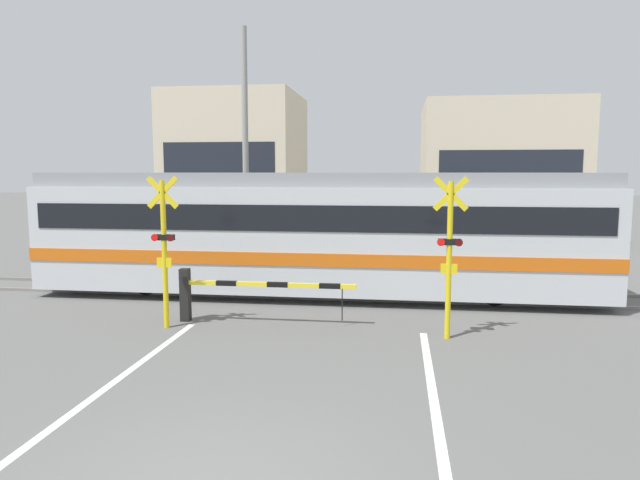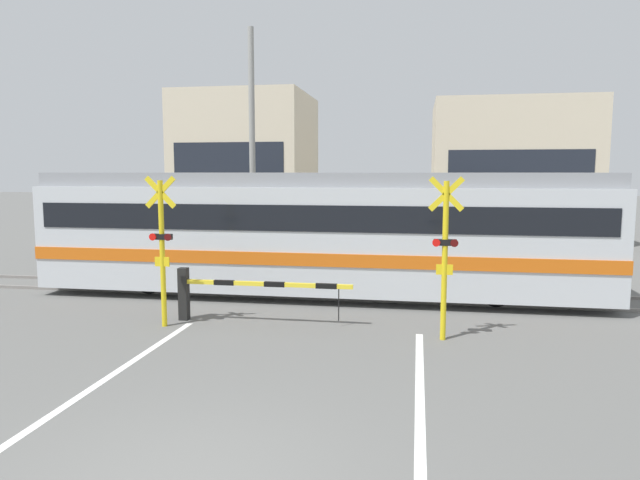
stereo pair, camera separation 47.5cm
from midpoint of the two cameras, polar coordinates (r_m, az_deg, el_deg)
The scene contains 13 objects.
rail_track_near at distance 14.76m, azimuth 1.15°, elevation -5.87°, with size 50.00×0.10×0.08m.
rail_track_far at distance 16.15m, azimuth 1.91°, elevation -4.77°, with size 50.00×0.10×0.08m.
road_stripe_left at distance 8.51m, azimuth -25.13°, elevation -16.49°, with size 0.14×10.25×0.01m.
road_stripe_right at distance 7.16m, azimuth 12.01°, elevation -20.55°, with size 0.14×10.25×0.01m.
commuter_train at distance 15.22m, azimuth 0.71°, elevation 1.03°, with size 14.68×3.04×3.26m.
crossing_barrier_near at distance 12.67m, azimuth -8.38°, elevation -4.90°, with size 3.88×0.20×1.17m.
crossing_barrier_far at distance 18.20m, azimuth 8.38°, elevation -1.34°, with size 3.88×0.20×1.17m.
crossing_signal_left at distance 12.38m, azimuth -14.47°, elevation -0.43°, with size 0.68×0.15×3.20m.
crossing_signal_right at distance 11.32m, azimuth 13.56°, elevation -1.06°, with size 0.68×0.15×3.20m.
pedestrian at distance 20.09m, azimuth 3.17°, elevation 0.28°, with size 0.38×0.23×1.73m.
building_left_of_street at distance 29.31m, azimuth -6.77°, elevation 7.30°, with size 6.17×6.15×7.12m.
building_right_of_street at distance 28.46m, azimuth 18.77°, elevation 6.37°, with size 6.98×6.15×6.48m.
utility_pole_streetside at distance 21.34m, azimuth -6.16°, elevation 9.33°, with size 0.22×0.22×8.47m.
Camera 2 is at (2.37, -5.20, 3.28)m, focal length 32.00 mm.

